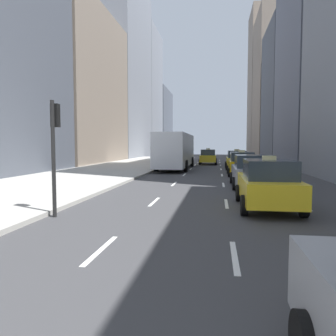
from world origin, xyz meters
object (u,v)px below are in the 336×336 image
sedan_black_near (251,171)px  taxi_second (237,160)px  taxi_fourth (268,184)px  taxi_third (208,157)px  traffic_light_pole (54,139)px  city_bus (176,150)px  taxi_lead (241,164)px

sedan_black_near → taxi_second: bearing=90.0°
taxi_fourth → sedan_black_near: 6.01m
taxi_fourth → taxi_third: bearing=96.1°
taxi_fourth → traffic_light_pole: traffic_light_pole is taller
sedan_black_near → taxi_third: bearing=97.8°
city_bus → traffic_light_pole: (-1.14, -20.93, 0.62)m
taxi_fourth → city_bus: (-5.61, 18.65, 0.91)m
taxi_lead → traffic_light_pole: 16.45m
sedan_black_near → city_bus: (-5.61, 12.63, 0.91)m
taxi_third → sedan_black_near: 20.54m
taxi_lead → taxi_third: same height
traffic_light_pole → taxi_lead: bearing=65.7°
taxi_lead → traffic_light_pole: (-6.75, -14.92, 1.53)m
taxi_fourth → taxi_lead: bearing=90.0°
sedan_black_near → city_bus: bearing=114.0°
taxi_lead → city_bus: city_bus is taller
taxi_fourth → sedan_black_near: taxi_fourth is taller
taxi_lead → traffic_light_pole: bearing=-114.3°
taxi_fourth → taxi_second: bearing=90.0°
taxi_third → city_bus: bearing=-110.0°
taxi_third → traffic_light_pole: size_ratio=1.22×
taxi_lead → taxi_second: same height
taxi_third → sedan_black_near: (2.80, -20.35, -0.00)m
taxi_second → taxi_third: size_ratio=1.00×
taxi_third → taxi_fourth: same height
taxi_third → taxi_lead: bearing=-78.5°
taxi_lead → city_bus: bearing=133.0°
taxi_lead → taxi_third: size_ratio=1.00×
taxi_lead → taxi_third: 14.01m
taxi_fourth → sedan_black_near: bearing=90.0°
taxi_second → sedan_black_near: 12.78m
taxi_lead → taxi_second: 6.16m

